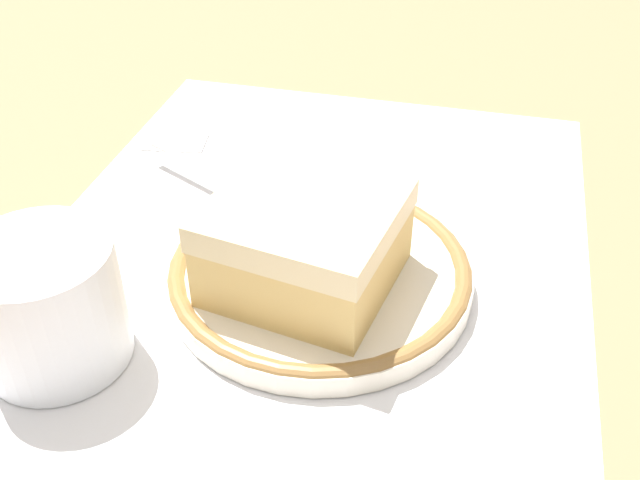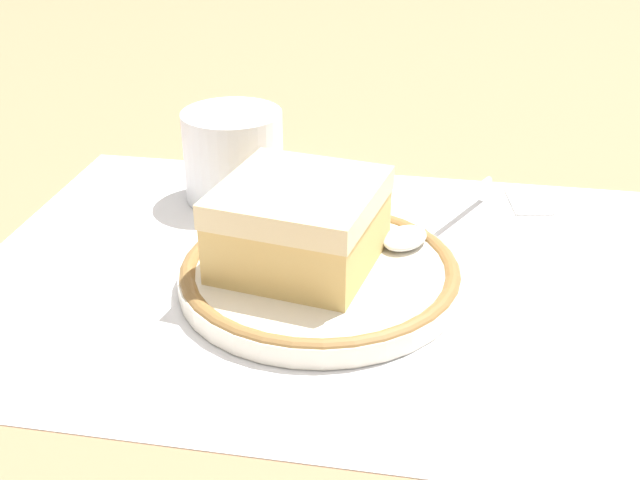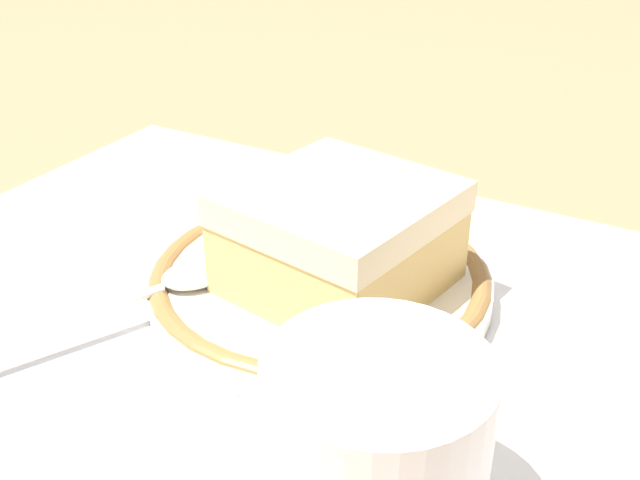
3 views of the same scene
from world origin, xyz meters
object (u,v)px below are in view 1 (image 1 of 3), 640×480
at_px(cup, 50,312).
at_px(sugar_packet, 175,139).
at_px(plate, 320,273).
at_px(cake_slice, 305,242).
at_px(spoon, 262,195).

distance_m(cup, sugar_packet, 0.24).
relative_size(plate, cup, 2.34).
bearing_deg(plate, cake_slice, 159.75).
height_order(cake_slice, sugar_packet, cake_slice).
relative_size(spoon, cup, 1.79).
bearing_deg(spoon, sugar_packet, 50.16).
bearing_deg(plate, cup, 126.52).
bearing_deg(sugar_packet, cup, -172.41).
relative_size(cake_slice, sugar_packet, 2.33).
xyz_separation_m(cake_slice, sugar_packet, (0.16, 0.15, -0.04)).
xyz_separation_m(spoon, sugar_packet, (0.08, 0.10, -0.02)).
distance_m(plate, sugar_packet, 0.21).
height_order(plate, cup, cup).
xyz_separation_m(plate, cup, (-0.09, 0.13, 0.02)).
height_order(plate, spoon, spoon).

